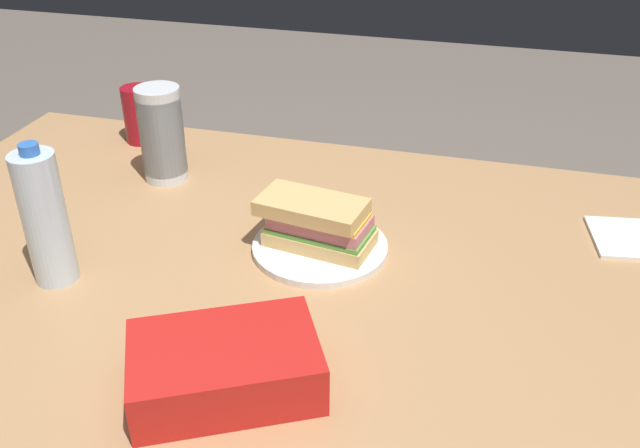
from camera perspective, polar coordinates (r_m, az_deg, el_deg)
dining_table at (r=1.14m, az=-4.76°, el=-8.32°), size 1.44×1.05×0.76m
paper_plate at (r=1.15m, az=-0.00°, el=-1.88°), size 0.22×0.22×0.01m
sandwich at (r=1.13m, az=-0.21°, el=0.12°), size 0.19×0.12×0.08m
soda_can_red at (r=1.57m, az=-14.48°, el=8.59°), size 0.07×0.07×0.12m
chip_bag at (r=0.89m, az=-7.72°, el=-11.38°), size 0.27×0.24×0.07m
water_bottle_tall at (r=1.11m, az=-21.44°, el=0.43°), size 0.07×0.07×0.23m
plastic_cup_stack at (r=1.38m, az=-12.71°, el=7.11°), size 0.08×0.08×0.18m
paper_napkin at (r=1.29m, az=23.98°, el=-1.08°), size 0.15×0.15×0.01m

